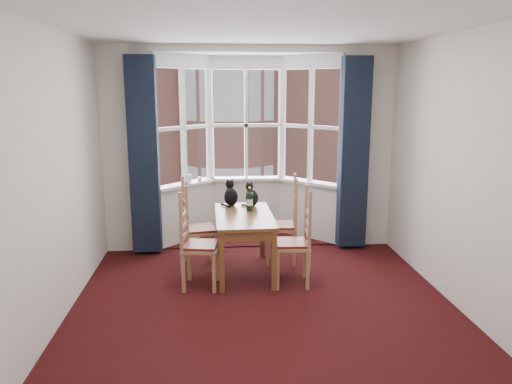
{
  "coord_description": "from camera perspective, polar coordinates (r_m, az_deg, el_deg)",
  "views": [
    {
      "loc": [
        -0.49,
        -4.6,
        2.25
      ],
      "look_at": [
        -0.01,
        1.05,
        1.05
      ],
      "focal_mm": 35.0,
      "sensor_mm": 36.0,
      "label": 1
    }
  ],
  "objects": [
    {
      "name": "candle_short",
      "position": [
        7.36,
        -6.46,
        1.4
      ],
      "size": [
        0.06,
        0.06,
        0.09
      ],
      "primitive_type": "cylinder",
      "color": "white",
      "rests_on": "bay_window"
    },
    {
      "name": "floor",
      "position": [
        5.14,
        1.16,
        -13.99
      ],
      "size": [
        4.5,
        4.5,
        0.0
      ],
      "primitive_type": "plane",
      "color": "black",
      "rests_on": "ground"
    },
    {
      "name": "cat_right",
      "position": [
        6.45,
        -0.49,
        -0.53
      ],
      "size": [
        0.23,
        0.26,
        0.32
      ],
      "color": "black",
      "rests_on": "dining_table"
    },
    {
      "name": "street",
      "position": [
        37.76,
        -3.98,
        -0.7
      ],
      "size": [
        80.0,
        80.0,
        0.0
      ],
      "primitive_type": "plane",
      "color": "#333335",
      "rests_on": "ground"
    },
    {
      "name": "chair_right_near",
      "position": [
        5.77,
        5.01,
        -6.03
      ],
      "size": [
        0.43,
        0.45,
        0.92
      ],
      "color": "#A2734E",
      "rests_on": "floor"
    },
    {
      "name": "chair_left_far",
      "position": [
        6.34,
        -7.24,
        -4.42
      ],
      "size": [
        0.47,
        0.49,
        0.92
      ],
      "color": "#A2734E",
      "rests_on": "floor"
    },
    {
      "name": "wine_bottle",
      "position": [
        6.17,
        -0.72,
        -0.99
      ],
      "size": [
        0.08,
        0.08,
        0.3
      ],
      "color": "black",
      "rests_on": "dining_table"
    },
    {
      "name": "wall_near",
      "position": [
        2.55,
        6.63,
        -7.63
      ],
      "size": [
        4.0,
        0.0,
        4.0
      ],
      "primitive_type": "plane",
      "rotation": [
        -1.57,
        0.0,
        0.0
      ],
      "color": "silver",
      "rests_on": "floor"
    },
    {
      "name": "chair_right_far",
      "position": [
        6.48,
        3.69,
        -3.99
      ],
      "size": [
        0.45,
        0.47,
        0.92
      ],
      "color": "#A2734E",
      "rests_on": "floor"
    },
    {
      "name": "wall_right",
      "position": [
        5.3,
        23.29,
        1.74
      ],
      "size": [
        0.0,
        4.5,
        4.5
      ],
      "primitive_type": "plane",
      "rotation": [
        1.57,
        0.0,
        -1.57
      ],
      "color": "silver",
      "rests_on": "floor"
    },
    {
      "name": "cat_left",
      "position": [
        6.49,
        -2.89,
        -0.37
      ],
      "size": [
        0.21,
        0.27,
        0.35
      ],
      "color": "black",
      "rests_on": "dining_table"
    },
    {
      "name": "ceiling",
      "position": [
        4.66,
        1.32,
        18.73
      ],
      "size": [
        4.5,
        4.5,
        0.0
      ],
      "primitive_type": "plane",
      "rotation": [
        3.14,
        0.0,
        0.0
      ],
      "color": "white",
      "rests_on": "floor"
    },
    {
      "name": "candle_tall",
      "position": [
        7.33,
        -7.65,
        1.49
      ],
      "size": [
        0.06,
        0.06,
        0.13
      ],
      "primitive_type": "cylinder",
      "color": "white",
      "rests_on": "bay_window"
    },
    {
      "name": "wall_back_pier_right",
      "position": [
        7.23,
        12.48,
        4.91
      ],
      "size": [
        0.7,
        0.12,
        2.8
      ],
      "primitive_type": "cube",
      "color": "silver",
      "rests_on": "floor"
    },
    {
      "name": "wall_back_pier_left",
      "position": [
        7.0,
        -14.38,
        4.6
      ],
      "size": [
        0.7,
        0.12,
        2.8
      ],
      "primitive_type": "cube",
      "color": "silver",
      "rests_on": "floor"
    },
    {
      "name": "dining_table",
      "position": [
        6.05,
        -1.38,
        -3.53
      ],
      "size": [
        0.7,
        1.28,
        0.74
      ],
      "color": "brown",
      "rests_on": "floor"
    },
    {
      "name": "curtain_left",
      "position": [
        6.79,
        -12.69,
        4.05
      ],
      "size": [
        0.38,
        0.22,
        2.6
      ],
      "primitive_type": "cube",
      "color": "#151E30",
      "rests_on": "floor"
    },
    {
      "name": "tenement_building",
      "position": [
        18.63,
        -3.38,
        9.92
      ],
      "size": [
        18.4,
        7.8,
        15.2
      ],
      "color": "#985A4E",
      "rests_on": "street"
    },
    {
      "name": "bay_window",
      "position": [
        7.42,
        -1.01,
        5.37
      ],
      "size": [
        2.76,
        0.94,
        2.8
      ],
      "color": "white",
      "rests_on": "floor"
    },
    {
      "name": "curtain_right",
      "position": [
        7.0,
        11.09,
        4.34
      ],
      "size": [
        0.38,
        0.22,
        2.6
      ],
      "primitive_type": "cube",
      "color": "#151E30",
      "rests_on": "floor"
    },
    {
      "name": "chair_left_near",
      "position": [
        5.73,
        -7.25,
        -6.23
      ],
      "size": [
        0.45,
        0.47,
        0.92
      ],
      "color": "#A2734E",
      "rests_on": "floor"
    },
    {
      "name": "wall_left",
      "position": [
        4.91,
        -22.64,
        1.06
      ],
      "size": [
        0.0,
        4.5,
        4.5
      ],
      "primitive_type": "plane",
      "rotation": [
        1.57,
        0.0,
        1.57
      ],
      "color": "silver",
      "rests_on": "floor"
    }
  ]
}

